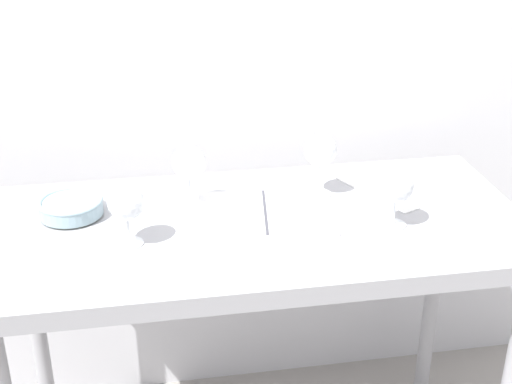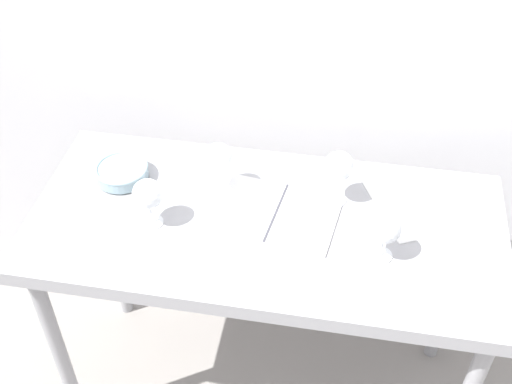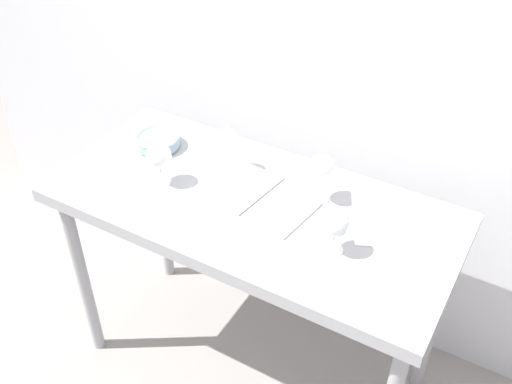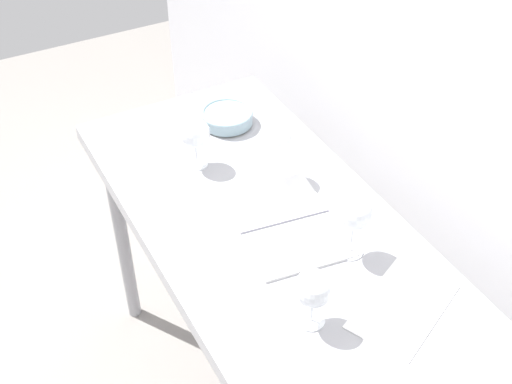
{
  "view_description": "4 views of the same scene",
  "coord_description": "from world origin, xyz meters",
  "px_view_note": "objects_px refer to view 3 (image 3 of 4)",
  "views": [
    {
      "loc": [
        -0.28,
        -1.61,
        1.76
      ],
      "look_at": [
        -0.01,
        -0.02,
        0.99
      ],
      "focal_mm": 49.85,
      "sensor_mm": 36.0,
      "label": 1
    },
    {
      "loc": [
        0.21,
        -1.35,
        2.25
      ],
      "look_at": [
        -0.04,
        0.04,
        0.97
      ],
      "focal_mm": 45.66,
      "sensor_mm": 36.0,
      "label": 2
    },
    {
      "loc": [
        0.8,
        -1.36,
        2.18
      ],
      "look_at": [
        0.02,
        -0.02,
        0.96
      ],
      "focal_mm": 42.01,
      "sensor_mm": 36.0,
      "label": 3
    },
    {
      "loc": [
        1.16,
        -0.68,
        2.14
      ],
      "look_at": [
        -0.03,
        -0.03,
        0.99
      ],
      "focal_mm": 47.48,
      "sensor_mm": 36.0,
      "label": 4
    }
  ],
  "objects_px": {
    "tasting_sheet_upper": "(378,218)",
    "wine_glass_near_left": "(159,157)",
    "tasting_bowl": "(158,141)",
    "open_notebook": "(263,198)",
    "wine_glass_far_left": "(227,142)",
    "wine_glass_far_right": "(322,168)",
    "wine_glass_near_right": "(335,224)"
  },
  "relations": [
    {
      "from": "wine_glass_near_left",
      "to": "tasting_bowl",
      "type": "distance_m",
      "value": 0.24
    },
    {
      "from": "wine_glass_near_left",
      "to": "wine_glass_near_right",
      "type": "xyz_separation_m",
      "value": [
        0.67,
        -0.02,
        -0.0
      ]
    },
    {
      "from": "wine_glass_far_left",
      "to": "tasting_sheet_upper",
      "type": "distance_m",
      "value": 0.58
    },
    {
      "from": "tasting_bowl",
      "to": "tasting_sheet_upper",
      "type": "bearing_deg",
      "value": 1.45
    },
    {
      "from": "tasting_sheet_upper",
      "to": "wine_glass_near_left",
      "type": "bearing_deg",
      "value": 169.7
    },
    {
      "from": "wine_glass_near_right",
      "to": "tasting_sheet_upper",
      "type": "height_order",
      "value": "wine_glass_near_right"
    },
    {
      "from": "wine_glass_near_left",
      "to": "wine_glass_far_right",
      "type": "bearing_deg",
      "value": 20.15
    },
    {
      "from": "tasting_bowl",
      "to": "wine_glass_near_right",
      "type": "bearing_deg",
      "value": -13.19
    },
    {
      "from": "wine_glass_far_right",
      "to": "tasting_sheet_upper",
      "type": "relative_size",
      "value": 0.65
    },
    {
      "from": "open_notebook",
      "to": "tasting_sheet_upper",
      "type": "distance_m",
      "value": 0.39
    },
    {
      "from": "wine_glass_near_left",
      "to": "wine_glass_far_right",
      "type": "distance_m",
      "value": 0.56
    },
    {
      "from": "wine_glass_near_left",
      "to": "tasting_bowl",
      "type": "bearing_deg",
      "value": 130.13
    },
    {
      "from": "wine_glass_near_left",
      "to": "tasting_bowl",
      "type": "height_order",
      "value": "wine_glass_near_left"
    },
    {
      "from": "wine_glass_far_right",
      "to": "open_notebook",
      "type": "relative_size",
      "value": 0.46
    },
    {
      "from": "open_notebook",
      "to": "tasting_sheet_upper",
      "type": "bearing_deg",
      "value": 22.18
    },
    {
      "from": "wine_glass_far_left",
      "to": "wine_glass_near_right",
      "type": "relative_size",
      "value": 1.11
    },
    {
      "from": "wine_glass_near_right",
      "to": "tasting_sheet_upper",
      "type": "bearing_deg",
      "value": 72.21
    },
    {
      "from": "wine_glass_far_left",
      "to": "wine_glass_near_right",
      "type": "height_order",
      "value": "wine_glass_far_left"
    },
    {
      "from": "wine_glass_near_left",
      "to": "wine_glass_far_right",
      "type": "xyz_separation_m",
      "value": [
        0.52,
        0.19,
        0.02
      ]
    },
    {
      "from": "wine_glass_far_right",
      "to": "open_notebook",
      "type": "xyz_separation_m",
      "value": [
        -0.17,
        -0.09,
        -0.13
      ]
    },
    {
      "from": "wine_glass_far_left",
      "to": "tasting_bowl",
      "type": "distance_m",
      "value": 0.33
    },
    {
      "from": "wine_glass_near_right",
      "to": "tasting_bowl",
      "type": "distance_m",
      "value": 0.84
    },
    {
      "from": "wine_glass_far_right",
      "to": "open_notebook",
      "type": "height_order",
      "value": "wine_glass_far_right"
    },
    {
      "from": "wine_glass_near_left",
      "to": "tasting_sheet_upper",
      "type": "distance_m",
      "value": 0.77
    },
    {
      "from": "wine_glass_far_right",
      "to": "wine_glass_near_right",
      "type": "relative_size",
      "value": 1.15
    },
    {
      "from": "wine_glass_far_left",
      "to": "wine_glass_far_right",
      "type": "distance_m",
      "value": 0.36
    },
    {
      "from": "wine_glass_far_right",
      "to": "tasting_bowl",
      "type": "xyz_separation_m",
      "value": [
        -0.67,
        -0.02,
        -0.1
      ]
    },
    {
      "from": "wine_glass_far_right",
      "to": "open_notebook",
      "type": "distance_m",
      "value": 0.23
    },
    {
      "from": "wine_glass_near_right",
      "to": "wine_glass_far_right",
      "type": "bearing_deg",
      "value": 124.68
    },
    {
      "from": "wine_glass_far_left",
      "to": "open_notebook",
      "type": "bearing_deg",
      "value": -22.42
    },
    {
      "from": "open_notebook",
      "to": "tasting_bowl",
      "type": "height_order",
      "value": "tasting_bowl"
    },
    {
      "from": "tasting_sheet_upper",
      "to": "tasting_bowl",
      "type": "bearing_deg",
      "value": 156.12
    }
  ]
}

